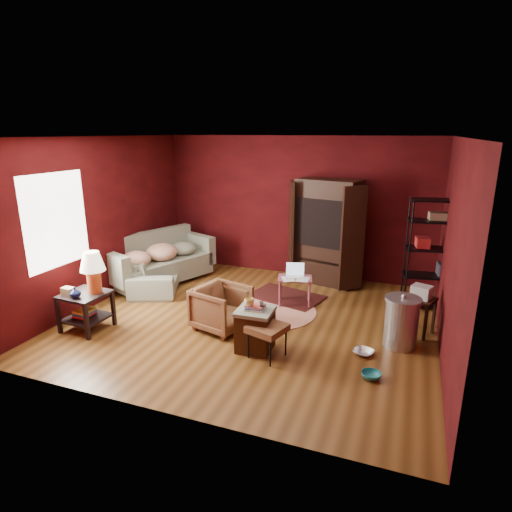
{
  "coord_description": "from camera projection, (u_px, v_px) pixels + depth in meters",
  "views": [
    {
      "loc": [
        2.24,
        -5.81,
        2.87
      ],
      "look_at": [
        0.0,
        0.2,
        1.0
      ],
      "focal_mm": 30.0,
      "sensor_mm": 36.0,
      "label": 1
    }
  ],
  "objects": [
    {
      "name": "laptop_desk",
      "position": [
        295.0,
        280.0,
        7.27
      ],
      "size": [
        0.66,
        0.56,
        0.71
      ],
      "rotation": [
        0.0,
        0.0,
        0.26
      ],
      "color": "#954453",
      "rests_on": "ground"
    },
    {
      "name": "tv_armoire",
      "position": [
        327.0,
        230.0,
        8.22
      ],
      "size": [
        1.54,
        1.07,
        2.02
      ],
      "rotation": [
        0.0,
        0.0,
        -0.25
      ],
      "color": "black",
      "rests_on": "ground"
    },
    {
      "name": "side_table",
      "position": [
        89.0,
        284.0,
        6.29
      ],
      "size": [
        0.63,
        0.63,
        1.2
      ],
      "rotation": [
        0.0,
        0.0,
        -0.05
      ],
      "color": "black",
      "rests_on": "ground"
    },
    {
      "name": "sofa_cushions",
      "position": [
        158.0,
        261.0,
        8.36
      ],
      "size": [
        1.58,
        2.3,
        0.9
      ],
      "rotation": [
        0.0,
        0.0,
        -0.39
      ],
      "color": "gray",
      "rests_on": "sofa"
    },
    {
      "name": "armchair",
      "position": [
        221.0,
        306.0,
        6.38
      ],
      "size": [
        0.82,
        0.86,
        0.73
      ],
      "primitive_type": "imported",
      "rotation": [
        0.0,
        0.0,
        1.32
      ],
      "color": "black",
      "rests_on": "ground"
    },
    {
      "name": "room",
      "position": [
        249.0,
        234.0,
        6.39
      ],
      "size": [
        5.54,
        5.04,
        2.84
      ],
      "color": "brown",
      "rests_on": "ground"
    },
    {
      "name": "small_stand",
      "position": [
        421.0,
        298.0,
        6.16
      ],
      "size": [
        0.49,
        0.49,
        0.75
      ],
      "rotation": [
        0.0,
        0.0,
        -0.38
      ],
      "color": "black",
      "rests_on": "ground"
    },
    {
      "name": "pet_bowl_turquoise",
      "position": [
        372.0,
        369.0,
        5.14
      ],
      "size": [
        0.25,
        0.14,
        0.24
      ],
      "primitive_type": "imported",
      "rotation": [
        0.0,
        0.0,
        -0.29
      ],
      "color": "teal",
      "rests_on": "ground"
    },
    {
      "name": "rug_round",
      "position": [
        271.0,
        311.0,
        7.1
      ],
      "size": [
        1.68,
        1.68,
        0.01
      ],
      "rotation": [
        0.0,
        0.0,
        -0.12
      ],
      "color": "beige",
      "rests_on": "ground"
    },
    {
      "name": "vase",
      "position": [
        75.0,
        293.0,
        6.12
      ],
      "size": [
        0.21,
        0.21,
        0.16
      ],
      "primitive_type": "imported",
      "rotation": [
        0.0,
        0.0,
        0.42
      ],
      "color": "#0C153C",
      "rests_on": "side_table"
    },
    {
      "name": "mug",
      "position": [
        249.0,
        301.0,
        5.64
      ],
      "size": [
        0.15,
        0.13,
        0.13
      ],
      "primitive_type": "imported",
      "rotation": [
        0.0,
        0.0,
        -0.27
      ],
      "color": "#EFCD75",
      "rests_on": "hamper"
    },
    {
      "name": "trash_can",
      "position": [
        401.0,
        322.0,
        5.86
      ],
      "size": [
        0.65,
        0.65,
        0.77
      ],
      "rotation": [
        0.0,
        0.0,
        -0.43
      ],
      "color": "silver",
      "rests_on": "ground"
    },
    {
      "name": "footstool",
      "position": [
        267.0,
        330.0,
        5.56
      ],
      "size": [
        0.55,
        0.55,
        0.45
      ],
      "rotation": [
        0.0,
        0.0,
        -0.3
      ],
      "color": "black",
      "rests_on": "ground"
    },
    {
      "name": "wire_shelving",
      "position": [
        436.0,
        250.0,
        6.97
      ],
      "size": [
        0.96,
        0.54,
        1.85
      ],
      "rotation": [
        0.0,
        0.0,
        0.17
      ],
      "color": "black",
      "rests_on": "ground"
    },
    {
      "name": "sofa",
      "position": [
        159.0,
        263.0,
        8.32
      ],
      "size": [
        1.39,
        2.15,
        0.81
      ],
      "primitive_type": "imported",
      "rotation": [
        0.0,
        0.0,
        1.98
      ],
      "color": "gray",
      "rests_on": "ground"
    },
    {
      "name": "hamper",
      "position": [
        255.0,
        329.0,
        5.78
      ],
      "size": [
        0.5,
        0.5,
        0.68
      ],
      "rotation": [
        0.0,
        0.0,
        0.04
      ],
      "color": "#44250F",
      "rests_on": "ground"
    },
    {
      "name": "rug_oriental",
      "position": [
        286.0,
        296.0,
        7.7
      ],
      "size": [
        1.43,
        1.13,
        0.01
      ],
      "rotation": [
        0.0,
        0.0,
        -0.26
      ],
      "color": "#501615",
      "rests_on": "ground"
    },
    {
      "name": "pet_bowl_steel",
      "position": [
        364.0,
        346.0,
        5.68
      ],
      "size": [
        0.27,
        0.15,
        0.26
      ],
      "primitive_type": "imported",
      "rotation": [
        0.0,
        0.0,
        -0.36
      ],
      "color": "silver",
      "rests_on": "ground"
    }
  ]
}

